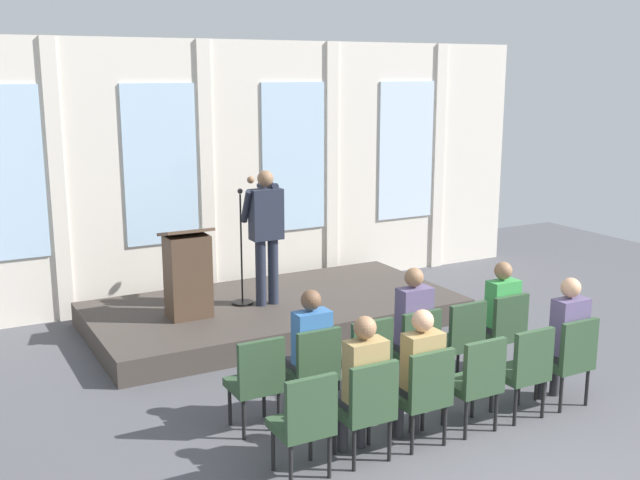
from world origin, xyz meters
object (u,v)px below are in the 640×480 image
Objects in this scene: chair_r0_c0 at (257,378)px; chair_r1_c0 at (305,419)px; audience_r0_c1 at (309,346)px; audience_r1_c1 at (362,380)px; mic_stand at (242,279)px; chair_r0_c1 at (313,367)px; chair_r0_c5 at (503,328)px; chair_r1_c4 at (525,367)px; chair_r1_c1 at (367,404)px; chair_r0_c4 at (460,337)px; audience_r1_c2 at (419,369)px; audience_r0_c5 at (499,311)px; lectern at (188,274)px; audience_r1_c5 at (565,334)px; speaker at (266,227)px; chair_r0_c2 at (366,356)px; chair_r1_c3 at (476,378)px; audience_r0_c3 at (411,324)px; chair_r1_c2 at (424,391)px; chair_r1_c5 at (570,356)px; chair_r0_c3 at (415,346)px.

chair_r0_c0 is 0.98m from chair_r1_c0.
audience_r1_c1 reaches higher than audience_r0_c1.
mic_stand reaches higher than chair_r1_c0.
chair_r0_c1 is 1.00× the size of chair_r0_c5.
chair_r1_c1 is at bearing 180.00° from chair_r1_c4.
audience_r1_c2 reaches higher than chair_r0_c4.
lectern is at bearing 135.65° from audience_r0_c5.
chair_r0_c5 is at bearing 90.00° from audience_r1_c5.
speaker is 3.98m from chair_r1_c4.
chair_r1_c1 is at bearing -178.09° from audience_r1_c5.
chair_r0_c5 is at bearing -1.97° from audience_r0_c1.
chair_r1_c0 is (0.00, -0.98, 0.00)m from chair_r0_c0.
mic_stand reaches higher than chair_r0_c2.
chair_r0_c4 is 1.51m from audience_r1_c2.
chair_r1_c3 is at bearing -121.42° from chair_r0_c4.
audience_r0_c1 reaches higher than chair_r0_c5.
audience_r0_c3 is 1.24m from chair_r1_c2.
audience_r0_c3 is 1.46× the size of chair_r1_c5.
speaker reaches higher than chair_r1_c3.
audience_r0_c5 is at bearing 90.00° from audience_r1_c5.
speaker reaches higher than audience_r1_c2.
chair_r0_c5 is 3.16m from chair_r1_c0.
chair_r1_c1 is (-0.77, -3.75, -0.82)m from speaker.
chair_r0_c0 is at bearing -172.18° from audience_r0_c1.
mic_stand is at bearing 108.67° from chair_r1_c4.
speaker is 3.21m from audience_r0_c5.
chair_r0_c2 and chair_r1_c4 have the same top height.
chair_r0_c0 is at bearing 157.74° from chair_r1_c4.
audience_r0_c1 is 1.38× the size of chair_r1_c3.
speaker is at bearing 87.49° from chair_r1_c2.
audience_r1_c5 is (-0.00, 0.08, 0.21)m from chair_r1_c5.
lectern is 4.56m from audience_r1_c5.
chair_r0_c5 is 1.55m from chair_r1_c3.
chair_r0_c0 is 3.01m from audience_r0_c5.
lectern is (-1.09, -0.02, -0.49)m from speaker.
mic_stand reaches higher than audience_r0_c1.
audience_r1_c5 is (2.73, -3.65, -0.12)m from lectern.
chair_r0_c0 is at bearing -110.29° from mic_stand.
chair_r1_c3 is (-0.60, -0.98, 0.00)m from chair_r0_c4.
speaker reaches higher than chair_r0_c2.
audience_r0_c1 is 1.38× the size of chair_r1_c2.
speaker reaches higher than chair_r1_c4.
chair_r1_c0 is 3.00m from chair_r1_c5.
audience_r1_c2 reaches higher than chair_r1_c3.
chair_r0_c0 is 1.55m from chair_r1_c2.
chair_r0_c4 is at bearing 121.42° from chair_r1_c5.
chair_r1_c0 is (-1.80, -0.98, 0.00)m from chair_r0_c3.
audience_r0_c3 is at bearing -179.80° from audience_r0_c5.
chair_r1_c4 is (1.20, 0.00, 0.00)m from chair_r1_c2.
audience_r0_c3 reaches higher than chair_r1_c3.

